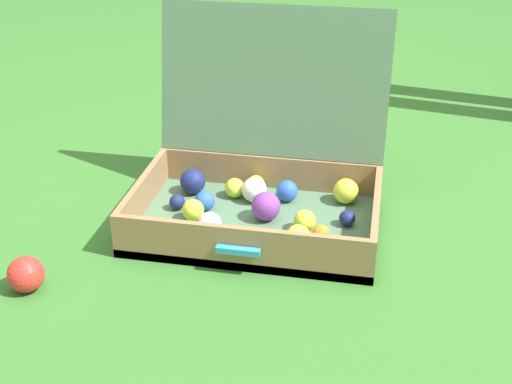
# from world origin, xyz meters

# --- Properties ---
(ground_plane) EXTENTS (16.00, 16.00, 0.00)m
(ground_plane) POSITION_xyz_m (0.00, 0.00, 0.00)
(ground_plane) COLOR #336B28
(open_suitcase) EXTENTS (0.67, 0.56, 0.55)m
(open_suitcase) POSITION_xyz_m (-0.03, 0.06, 0.12)
(open_suitcase) COLOR #4C7051
(open_suitcase) RESTS_ON ground
(stray_ball_on_grass) EXTENTS (0.09, 0.09, 0.09)m
(stray_ball_on_grass) POSITION_xyz_m (-0.52, -0.41, 0.04)
(stray_ball_on_grass) COLOR red
(stray_ball_on_grass) RESTS_ON ground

